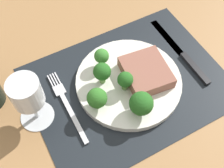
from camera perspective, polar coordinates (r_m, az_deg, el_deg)
name	(u,v)px	position (r cm, az deg, el deg)	size (l,w,h in cm)	color
ground_plane	(128,88)	(66.16, 3.25, -0.79)	(140.00, 110.00, 3.00)	#996D42
placemat	(128,84)	(64.76, 3.32, -0.02)	(43.76, 33.20, 0.30)	black
plate	(129,82)	(63.97, 3.36, 0.44)	(23.81, 23.81, 1.60)	silver
steak	(146,72)	(63.12, 6.85, 2.39)	(9.41, 10.53, 2.81)	#8C5647
broccoli_front_edge	(141,104)	(56.54, 5.92, -3.97)	(4.95, 4.95, 5.89)	#5B8942
broccoli_near_fork	(102,72)	(60.07, -2.01, 2.42)	(3.87, 3.87, 5.68)	#6B994C
broccoli_center	(97,98)	(57.24, -3.03, -2.90)	(4.25, 4.25, 5.30)	#6B994C
broccoli_back_left	(102,56)	(63.14, -2.11, 5.58)	(3.36, 3.36, 4.98)	#5B8942
broccoli_near_steak	(125,80)	(59.55, 2.68, 0.82)	(3.42, 3.42, 4.97)	#5B8942
fork	(67,105)	(62.20, -9.02, -4.23)	(2.40, 19.20, 0.50)	silver
knife	(184,55)	(71.11, 14.26, 5.62)	(1.80, 23.00, 0.80)	black
wine_glass	(27,96)	(55.39, -16.69, -2.26)	(7.17, 7.17, 12.80)	silver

